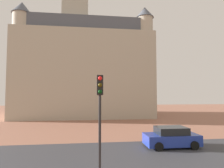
% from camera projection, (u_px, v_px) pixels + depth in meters
% --- Properties ---
extents(ground_plane, '(120.00, 120.00, 0.00)m').
position_uv_depth(ground_plane, '(110.00, 155.00, 12.41)').
color(ground_plane, '#93604C').
extents(street_asphalt_strip, '(120.00, 7.04, 0.00)m').
position_uv_depth(street_asphalt_strip, '(110.00, 156.00, 12.13)').
color(street_asphalt_strip, '#38383D').
rests_on(street_asphalt_strip, ground_plane).
extents(landmark_building, '(24.34, 14.60, 32.04)m').
position_uv_depth(landmark_building, '(85.00, 68.00, 36.67)').
color(landmark_building, '#B2A893').
rests_on(landmark_building, ground_plane).
extents(car_blue, '(4.16, 2.06, 1.55)m').
position_uv_depth(car_blue, '(171.00, 137.00, 14.31)').
color(car_blue, '#23389E').
rests_on(car_blue, ground_plane).
extents(traffic_light_pole, '(0.28, 0.34, 4.95)m').
position_uv_depth(traffic_light_pole, '(100.00, 109.00, 8.16)').
color(traffic_light_pole, black).
rests_on(traffic_light_pole, ground_plane).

